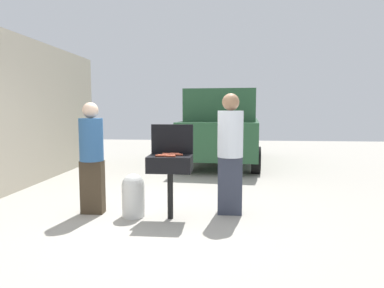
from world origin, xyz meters
TOP-DOWN VIEW (x-y plane):
  - ground_plane at (0.00, 0.00)m, footprint 24.00×24.00m
  - house_wall_side at (-2.90, 1.00)m, footprint 0.24×8.00m
  - bbq_grill at (0.27, -0.08)m, footprint 0.60×0.44m
  - grill_lid_open at (0.27, 0.14)m, footprint 0.60×0.05m
  - hot_dog_0 at (0.22, -0.06)m, footprint 0.13×0.04m
  - hot_dog_1 at (0.18, -0.15)m, footprint 0.13×0.03m
  - hot_dog_2 at (0.22, 0.00)m, footprint 0.13×0.04m
  - hot_dog_3 at (0.15, -0.20)m, footprint 0.13×0.03m
  - hot_dog_4 at (0.35, -0.04)m, footprint 0.13×0.04m
  - hot_dog_5 at (0.31, 0.03)m, footprint 0.13×0.04m
  - hot_dog_6 at (0.29, -0.18)m, footprint 0.13×0.03m
  - hot_dog_7 at (0.38, -0.08)m, footprint 0.13×0.03m
  - hot_dog_8 at (0.30, -0.22)m, footprint 0.13×0.04m
  - propane_tank at (-0.27, -0.03)m, footprint 0.32×0.32m
  - person_left at (-0.90, 0.08)m, footprint 0.34×0.34m
  - person_right at (1.10, 0.22)m, footprint 0.37×0.37m
  - parked_minivan at (1.02, 5.00)m, footprint 2.33×4.55m

SIDE VIEW (x-z plane):
  - ground_plane at x=0.00m, z-range 0.00..0.00m
  - propane_tank at x=-0.27m, z-range 0.01..0.63m
  - bbq_grill at x=0.27m, z-range 0.30..1.19m
  - person_left at x=-0.90m, z-range 0.07..1.69m
  - hot_dog_0 at x=0.22m, z-range 0.89..0.91m
  - hot_dog_1 at x=0.18m, z-range 0.89..0.91m
  - hot_dog_2 at x=0.22m, z-range 0.89..0.91m
  - hot_dog_3 at x=0.15m, z-range 0.89..0.91m
  - hot_dog_4 at x=0.35m, z-range 0.89..0.91m
  - hot_dog_5 at x=0.31m, z-range 0.89..0.91m
  - hot_dog_6 at x=0.29m, z-range 0.89..0.91m
  - hot_dog_7 at x=0.38m, z-range 0.89..0.91m
  - hot_dog_8 at x=0.30m, z-range 0.89..0.91m
  - person_right at x=1.10m, z-range 0.07..1.82m
  - parked_minivan at x=1.02m, z-range 0.02..2.04m
  - grill_lid_open at x=0.27m, z-range 0.89..1.31m
  - house_wall_side at x=-2.90m, z-range 0.00..2.92m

